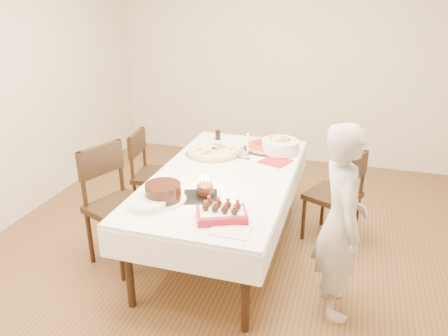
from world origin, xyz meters
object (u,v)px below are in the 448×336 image
(pizza_pepperoni, at_px, (267,147))
(layer_cake, at_px, (163,192))
(chair_left_savory, at_px, (157,176))
(person, at_px, (341,223))
(pizza_white, at_px, (213,152))
(birthday_cake, at_px, (205,186))
(chair_left_dessert, at_px, (122,208))
(cola_glass, at_px, (218,135))
(dining_table, at_px, (224,213))
(strawberry_box, at_px, (222,213))
(pasta_bowl, at_px, (280,146))
(chair_right_savory, at_px, (333,196))
(taper_candle, at_px, (248,146))

(pizza_pepperoni, relative_size, layer_cake, 1.33)
(pizza_pepperoni, bearing_deg, chair_left_savory, -163.29)
(person, height_order, pizza_white, person)
(birthday_cake, bearing_deg, chair_left_dessert, 178.72)
(person, relative_size, cola_glass, 14.03)
(dining_table, distance_m, layer_cake, 0.80)
(chair_left_dessert, relative_size, person, 0.71)
(chair_left_dessert, xyz_separation_m, strawberry_box, (0.98, -0.33, 0.28))
(chair_left_savory, xyz_separation_m, strawberry_box, (1.05, -1.16, 0.33))
(chair_left_dessert, distance_m, pasta_bowl, 1.60)
(pasta_bowl, xyz_separation_m, layer_cake, (-0.65, -1.27, 0.00))
(pizza_pepperoni, bearing_deg, pasta_bowl, -23.62)
(chair_right_savory, height_order, cola_glass, chair_right_savory)
(pasta_bowl, height_order, taper_candle, taper_candle)
(chair_left_savory, bearing_deg, person, 146.79)
(dining_table, bearing_deg, taper_candle, 76.18)
(pizza_white, bearing_deg, layer_cake, -92.78)
(strawberry_box, bearing_deg, cola_glass, 108.56)
(chair_left_dessert, relative_size, cola_glass, 10.02)
(chair_left_dessert, relative_size, pasta_bowl, 2.88)
(chair_left_dessert, height_order, pizza_pepperoni, chair_left_dessert)
(dining_table, height_order, pasta_bowl, pasta_bowl)
(dining_table, xyz_separation_m, pizza_white, (-0.24, 0.44, 0.40))
(chair_left_savory, bearing_deg, strawberry_box, 125.70)
(chair_left_dessert, distance_m, layer_cake, 0.60)
(pizza_pepperoni, height_order, pasta_bowl, pasta_bowl)
(pasta_bowl, xyz_separation_m, strawberry_box, (-0.15, -1.41, -0.02))
(chair_left_savory, relative_size, birthday_cake, 6.63)
(pasta_bowl, distance_m, strawberry_box, 1.42)
(pizza_white, bearing_deg, pizza_pepperoni, 32.88)
(cola_glass, xyz_separation_m, layer_cake, (0.04, -1.46, 0.02))
(person, bearing_deg, layer_cake, 77.55)
(dining_table, distance_m, cola_glass, 1.01)
(person, height_order, layer_cake, person)
(pizza_white, bearing_deg, strawberry_box, -69.09)
(layer_cake, bearing_deg, chair_left_savory, 118.16)
(cola_glass, bearing_deg, birthday_cake, -76.56)
(chair_left_dessert, relative_size, strawberry_box, 3.01)
(pizza_pepperoni, relative_size, birthday_cake, 3.30)
(chair_left_dessert, bearing_deg, dining_table, -130.85)
(chair_left_dessert, xyz_separation_m, layer_cake, (0.48, -0.19, 0.30))
(pizza_pepperoni, bearing_deg, pizza_white, -147.12)
(chair_left_savory, distance_m, chair_left_dessert, 0.83)
(dining_table, height_order, pizza_white, pizza_white)
(taper_candle, height_order, strawberry_box, taper_candle)
(chair_left_dessert, xyz_separation_m, taper_candle, (0.88, 0.83, 0.36))
(layer_cake, relative_size, strawberry_box, 1.00)
(chair_left_dessert, xyz_separation_m, birthday_cake, (0.75, -0.02, 0.31))
(person, bearing_deg, cola_glass, 27.86)
(pizza_pepperoni, bearing_deg, taper_candle, -110.09)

